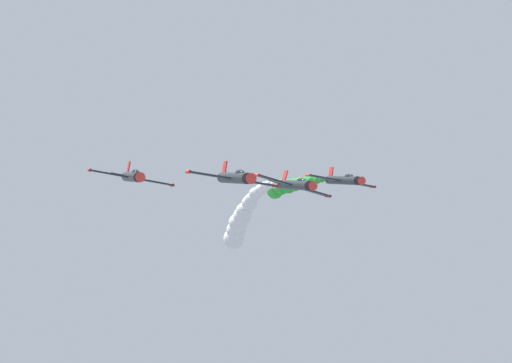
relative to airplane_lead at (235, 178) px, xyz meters
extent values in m
cylinder|color=#23282D|center=(0.00, -0.18, -0.03)|extent=(1.26, 9.00, 1.26)
cone|color=red|center=(0.00, 4.92, -0.03)|extent=(1.20, 1.20, 1.20)
cube|color=#23282D|center=(0.02, -0.58, -0.13)|extent=(9.11, 1.90, 1.63)
cylinder|color=red|center=(-4.52, -0.58, -0.85)|extent=(0.41, 1.40, 0.41)
cylinder|color=red|center=(4.56, -0.58, 0.60)|extent=(0.41, 1.40, 0.41)
cube|color=#23282D|center=(0.00, -4.18, 0.02)|extent=(3.78, 1.20, 0.78)
cube|color=red|center=(-0.15, -4.28, 0.92)|extent=(0.39, 1.10, 1.60)
ellipsoid|color=black|center=(-0.07, 1.62, 0.46)|extent=(0.90, 2.20, 0.82)
cylinder|color=#23282D|center=(-10.30, -10.36, -0.97)|extent=(1.36, 9.00, 1.36)
cone|color=red|center=(-10.30, -5.26, -0.97)|extent=(1.29, 1.20, 1.29)
cube|color=#23282D|center=(-10.27, -10.76, -1.07)|extent=(8.90, 1.90, 2.68)
cylinder|color=red|center=(-14.70, -10.76, -2.32)|extent=(0.44, 1.40, 0.44)
cylinder|color=red|center=(-5.85, -10.76, 0.19)|extent=(0.44, 1.40, 0.44)
cube|color=#23282D|center=(-10.31, -14.36, -0.92)|extent=(3.71, 1.20, 1.21)
cube|color=red|center=(-10.56, -14.46, -0.04)|extent=(0.57, 1.10, 1.58)
ellipsoid|color=black|center=(-10.44, -8.56, -0.50)|extent=(0.96, 2.20, 0.89)
sphere|color=white|center=(-10.30, -17.40, -1.02)|extent=(1.05, 1.05, 1.05)
sphere|color=white|center=(-10.29, -19.44, -1.07)|extent=(1.17, 1.17, 1.17)
sphere|color=white|center=(-10.32, -21.48, -1.41)|extent=(1.35, 1.35, 1.35)
sphere|color=white|center=(-10.40, -23.52, -1.88)|extent=(1.52, 1.52, 1.52)
sphere|color=white|center=(-10.39, -25.56, -2.44)|extent=(1.77, 1.77, 1.77)
sphere|color=white|center=(-10.41, -27.60, -3.29)|extent=(1.83, 1.83, 1.83)
sphere|color=white|center=(-10.77, -29.64, -3.90)|extent=(2.16, 2.16, 2.16)
sphere|color=white|center=(-10.64, -31.69, -5.07)|extent=(2.36, 2.36, 2.36)
sphere|color=white|center=(-10.95, -33.73, -5.95)|extent=(2.66, 2.66, 2.66)
sphere|color=white|center=(-10.95, -35.77, -7.07)|extent=(2.85, 2.85, 2.85)
sphere|color=white|center=(-11.20, -37.81, -8.37)|extent=(2.96, 2.96, 2.96)
sphere|color=white|center=(-11.45, -39.85, -9.82)|extent=(3.24, 3.24, 3.24)
cylinder|color=#23282D|center=(8.52, -10.98, 0.02)|extent=(1.28, 9.00, 1.28)
cone|color=red|center=(8.52, -5.88, 0.02)|extent=(1.22, 1.20, 1.22)
cube|color=#23282D|center=(8.54, -11.38, -0.08)|extent=(9.08, 1.90, 1.85)
cylinder|color=red|center=(4.01, -11.38, -0.91)|extent=(0.42, 1.40, 0.42)
cylinder|color=red|center=(13.06, -11.38, 0.76)|extent=(0.42, 1.40, 0.42)
cube|color=#23282D|center=(8.51, -14.98, 0.07)|extent=(3.77, 1.20, 0.87)
cube|color=red|center=(8.34, -15.08, 0.97)|extent=(0.43, 1.10, 1.60)
ellipsoid|color=black|center=(8.43, -9.18, 0.51)|extent=(0.91, 2.20, 0.83)
cylinder|color=#23282D|center=(-19.52, -17.25, -0.54)|extent=(1.27, 9.00, 1.27)
cone|color=red|center=(-19.52, -12.15, -0.54)|extent=(1.20, 1.20, 1.20)
cube|color=#23282D|center=(-19.50, -17.65, -0.64)|extent=(9.10, 1.90, 1.71)
cylinder|color=red|center=(-24.04, -17.65, -1.41)|extent=(0.42, 1.40, 0.42)
cylinder|color=red|center=(-14.97, -17.65, 0.13)|extent=(0.42, 1.40, 0.42)
cube|color=#23282D|center=(-19.53, -21.25, -0.49)|extent=(3.78, 1.20, 0.81)
cube|color=red|center=(-19.68, -21.35, 0.41)|extent=(0.41, 1.10, 1.60)
ellipsoid|color=black|center=(-19.60, -15.45, -0.06)|extent=(0.91, 2.20, 0.82)
sphere|color=green|center=(-19.44, -23.88, -0.52)|extent=(0.85, 0.85, 0.85)
sphere|color=green|center=(-19.43, -25.50, -0.59)|extent=(1.09, 1.09, 1.09)
sphere|color=green|center=(-19.12, -27.13, -0.77)|extent=(1.38, 1.38, 1.38)
sphere|color=green|center=(-19.16, -28.75, -0.89)|extent=(1.49, 1.49, 1.49)
sphere|color=green|center=(-18.78, -30.38, -1.16)|extent=(1.86, 1.86, 1.86)
sphere|color=green|center=(-18.57, -32.00, -1.39)|extent=(1.93, 1.93, 1.93)
sphere|color=green|center=(-18.22, -33.62, -1.64)|extent=(2.15, 2.15, 2.15)
sphere|color=green|center=(-17.61, -35.25, -1.78)|extent=(2.41, 2.41, 2.41)
sphere|color=green|center=(-17.16, -36.87, -2.34)|extent=(2.58, 2.58, 2.58)
camera|label=1|loc=(20.77, 71.54, 0.71)|focal=52.71mm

